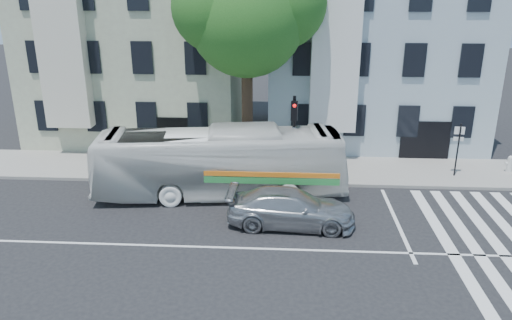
# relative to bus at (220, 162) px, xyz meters

# --- Properties ---
(ground) EXTENTS (120.00, 120.00, 0.00)m
(ground) POSITION_rel_bus_xyz_m (0.93, -4.80, -1.55)
(ground) COLOR black
(ground) RESTS_ON ground
(sidewalk_far) EXTENTS (80.00, 4.00, 0.15)m
(sidewalk_far) POSITION_rel_bus_xyz_m (0.93, 3.20, -1.48)
(sidewalk_far) COLOR gray
(sidewalk_far) RESTS_ON ground
(building_left) EXTENTS (12.00, 10.00, 11.00)m
(building_left) POSITION_rel_bus_xyz_m (-6.07, 10.20, 3.95)
(building_left) COLOR #A2A68B
(building_left) RESTS_ON ground
(building_right) EXTENTS (12.00, 10.00, 11.00)m
(building_right) POSITION_rel_bus_xyz_m (7.93, 10.20, 3.95)
(building_right) COLOR #A3B4C2
(building_right) RESTS_ON ground
(street_tree) EXTENTS (7.30, 5.90, 11.10)m
(street_tree) POSITION_rel_bus_xyz_m (0.99, 3.93, 6.28)
(street_tree) COLOR #2D2116
(street_tree) RESTS_ON ground
(bus) EXTENTS (3.93, 11.37, 3.10)m
(bus) POSITION_rel_bus_xyz_m (0.00, 0.00, 0.00)
(bus) COLOR white
(bus) RESTS_ON ground
(sedan) EXTENTS (2.25, 5.11, 1.46)m
(sedan) POSITION_rel_bus_xyz_m (3.15, -2.83, -0.82)
(sedan) COLOR #B0B2B7
(sedan) RESTS_ON ground
(hedge) EXTENTS (8.27, 3.72, 0.70)m
(hedge) POSITION_rel_bus_xyz_m (-1.49, 1.50, -1.05)
(hedge) COLOR #1D5B1E
(hedge) RESTS_ON sidewalk_far
(traffic_signal) EXTENTS (0.45, 0.53, 4.33)m
(traffic_signal) POSITION_rel_bus_xyz_m (3.25, 1.14, 1.25)
(traffic_signal) COLOR black
(traffic_signal) RESTS_ON ground
(fire_hydrant) EXTENTS (0.46, 0.27, 0.84)m
(fire_hydrant) POSITION_rel_bus_xyz_m (14.12, 3.37, -0.97)
(fire_hydrant) COLOR silver
(fire_hydrant) RESTS_ON sidewalk_far
(far_sign_pole) EXTENTS (0.48, 0.18, 2.64)m
(far_sign_pole) POSITION_rel_bus_xyz_m (11.21, 2.70, 0.26)
(far_sign_pole) COLOR black
(far_sign_pole) RESTS_ON sidewalk_far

